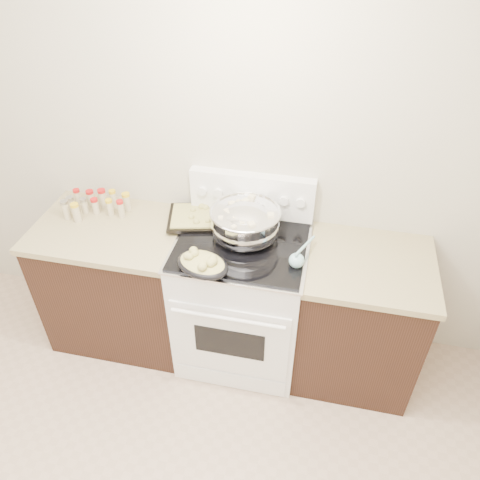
# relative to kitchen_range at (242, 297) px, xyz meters

# --- Properties ---
(counter_left) EXTENTS (0.93, 0.67, 0.92)m
(counter_left) POSITION_rel_kitchen_range_xyz_m (-0.83, 0.01, -0.03)
(counter_left) COLOR black
(counter_left) RESTS_ON ground
(counter_right) EXTENTS (0.73, 0.67, 0.92)m
(counter_right) POSITION_rel_kitchen_range_xyz_m (0.73, 0.01, -0.03)
(counter_right) COLOR black
(counter_right) RESTS_ON ground
(kitchen_range) EXTENTS (0.78, 0.73, 1.22)m
(kitchen_range) POSITION_rel_kitchen_range_xyz_m (0.00, 0.00, 0.00)
(kitchen_range) COLOR white
(kitchen_range) RESTS_ON ground
(mixing_bowl) EXTENTS (0.52, 0.52, 0.24)m
(mixing_bowl) POSITION_rel_kitchen_range_xyz_m (0.01, 0.06, 0.55)
(mixing_bowl) COLOR silver
(mixing_bowl) RESTS_ON kitchen_range
(roasting_pan) EXTENTS (0.35, 0.29, 0.12)m
(roasting_pan) POSITION_rel_kitchen_range_xyz_m (-0.15, -0.29, 0.50)
(roasting_pan) COLOR black
(roasting_pan) RESTS_ON kitchen_range
(baking_sheet) EXTENTS (0.49, 0.39, 0.06)m
(baking_sheet) POSITION_rel_kitchen_range_xyz_m (-0.27, 0.18, 0.47)
(baking_sheet) COLOR black
(baking_sheet) RESTS_ON kitchen_range
(wooden_spoon) EXTENTS (0.11, 0.25, 0.04)m
(wooden_spoon) POSITION_rel_kitchen_range_xyz_m (-0.02, -0.03, 0.46)
(wooden_spoon) COLOR tan
(wooden_spoon) RESTS_ON kitchen_range
(blue_ladle) EXTENTS (0.12, 0.28, 0.10)m
(blue_ladle) POSITION_rel_kitchen_range_xyz_m (0.33, -0.12, 0.49)
(blue_ladle) COLOR #8AC1CF
(blue_ladle) RESTS_ON kitchen_range
(spice_jars) EXTENTS (0.39, 0.24, 0.13)m
(spice_jars) POSITION_rel_kitchen_range_xyz_m (-0.98, 0.14, 0.49)
(spice_jars) COLOR #BFB28C
(spice_jars) RESTS_ON counter_left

